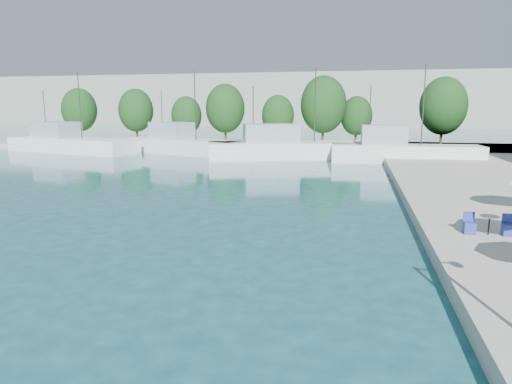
% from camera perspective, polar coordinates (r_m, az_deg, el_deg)
% --- Properties ---
extents(quay_far, '(90.00, 16.00, 0.60)m').
position_cam_1_polar(quay_far, '(64.06, 2.27, 5.76)').
color(quay_far, '#A8A197').
rests_on(quay_far, ground).
extents(hill_west, '(180.00, 40.00, 16.00)m').
position_cam_1_polar(hill_west, '(159.38, 0.35, 11.29)').
color(hill_west, gray).
rests_on(hill_west, ground).
extents(hill_east, '(140.00, 40.00, 12.00)m').
position_cam_1_polar(hill_east, '(179.67, 24.56, 9.63)').
color(hill_east, gray).
rests_on(hill_east, ground).
extents(trawler_01, '(18.95, 9.29, 10.20)m').
position_cam_1_polar(trawler_01, '(62.66, -22.31, 5.60)').
color(trawler_01, white).
rests_on(trawler_01, ground).
extents(trawler_02, '(16.73, 10.43, 10.20)m').
position_cam_1_polar(trawler_02, '(56.91, -9.03, 5.84)').
color(trawler_02, silver).
rests_on(trawler_02, ground).
extents(trawler_03, '(20.12, 10.97, 10.20)m').
position_cam_1_polar(trawler_03, '(50.93, 4.56, 5.42)').
color(trawler_03, silver).
rests_on(trawler_03, ground).
extents(trawler_04, '(14.94, 4.45, 10.20)m').
position_cam_1_polar(trawler_04, '(49.15, 17.71, 4.78)').
color(trawler_04, silver).
rests_on(trawler_04, ground).
extents(tree_01, '(5.45, 5.45, 8.07)m').
position_cam_1_polar(tree_01, '(78.73, -21.22, 9.55)').
color(tree_01, '#3F2B19').
rests_on(tree_01, quay_far).
extents(tree_02, '(5.37, 5.37, 7.95)m').
position_cam_1_polar(tree_02, '(74.96, -14.78, 9.84)').
color(tree_02, '#3F2B19').
rests_on(tree_02, quay_far).
extents(tree_03, '(4.51, 4.51, 6.68)m').
position_cam_1_polar(tree_03, '(69.37, -8.69, 9.44)').
color(tree_03, '#3F2B19').
rests_on(tree_03, quay_far).
extents(tree_04, '(5.70, 5.70, 8.44)m').
position_cam_1_polar(tree_04, '(67.85, -3.87, 10.38)').
color(tree_04, '#3F2B19').
rests_on(tree_04, quay_far).
extents(tree_05, '(4.57, 4.57, 6.77)m').
position_cam_1_polar(tree_05, '(65.03, 2.76, 9.54)').
color(tree_05, '#3F2B19').
rests_on(tree_05, quay_far).
extents(tree_06, '(6.32, 6.32, 9.35)m').
position_cam_1_polar(tree_06, '(64.73, 8.42, 10.76)').
color(tree_06, '#3F2B19').
rests_on(tree_06, quay_far).
extents(tree_07, '(4.49, 4.49, 6.64)m').
position_cam_1_polar(tree_07, '(67.67, 12.44, 9.28)').
color(tree_07, '#3F2B19').
rests_on(tree_07, quay_far).
extents(tree_08, '(6.08, 6.08, 9.01)m').
position_cam_1_polar(tree_08, '(65.84, 22.36, 9.92)').
color(tree_08, '#3F2B19').
rests_on(tree_08, quay_far).
extents(cafe_table_02, '(1.82, 0.70, 0.76)m').
position_cam_1_polar(cafe_table_02, '(19.95, 27.08, -3.98)').
color(cafe_table_02, black).
rests_on(cafe_table_02, quay_right).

